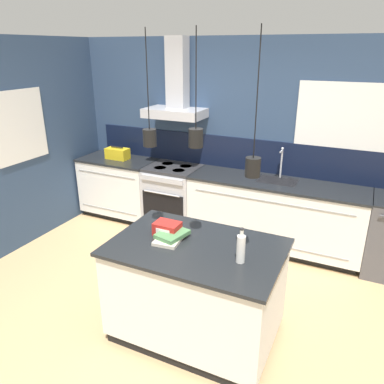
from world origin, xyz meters
TOP-DOWN VIEW (x-y plane):
  - ground_plane at (0.00, 0.00)m, footprint 16.00×16.00m
  - wall_back at (-0.05, 2.00)m, footprint 5.60×2.33m
  - wall_left at (-2.43, 0.70)m, footprint 0.08×3.80m
  - counter_run_left at (-1.80, 1.69)m, footprint 1.14×0.64m
  - counter_run_sink at (0.58, 1.69)m, footprint 2.19×0.64m
  - oven_range at (-0.87, 1.69)m, footprint 0.72×0.66m
  - kitchen_island at (0.35, -0.18)m, footprint 1.45×0.96m
  - bottle_on_island at (0.76, -0.27)m, footprint 0.07×0.07m
  - book_stack at (0.10, -0.18)m, footprint 0.26×0.34m
  - red_supply_box at (0.03, -0.11)m, footprint 0.22×0.16m
  - yellow_toolbox at (-1.80, 1.69)m, footprint 0.34×0.18m

SIDE VIEW (x-z plane):
  - ground_plane at x=0.00m, z-range 0.00..0.00m
  - oven_range at x=-0.87m, z-range 0.00..0.91m
  - kitchen_island at x=0.35m, z-range 0.00..0.91m
  - counter_run_left at x=-1.80m, z-range 0.01..0.92m
  - counter_run_sink at x=0.58m, z-range -0.19..1.11m
  - book_stack at x=0.10m, z-range 0.91..0.97m
  - red_supply_box at x=0.03m, z-range 0.91..1.03m
  - yellow_toolbox at x=-1.80m, z-range 0.90..1.09m
  - bottle_on_island at x=0.76m, z-range 0.88..1.17m
  - wall_left at x=-2.43m, z-range 0.00..2.60m
  - wall_back at x=-0.05m, z-range 0.06..2.66m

